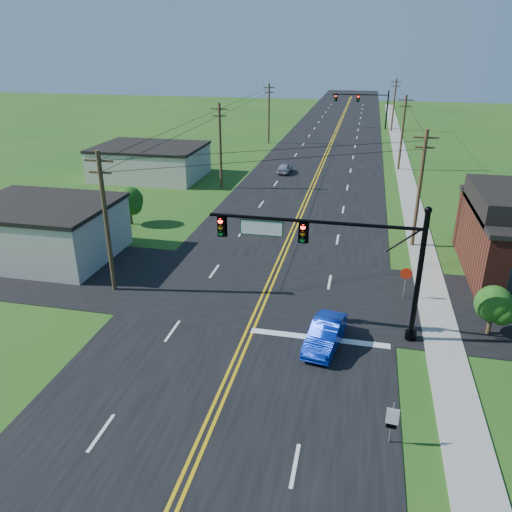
% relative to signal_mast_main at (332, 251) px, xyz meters
% --- Properties ---
extents(ground, '(260.00, 260.00, 0.00)m').
position_rel_signal_mast_main_xyz_m(ground, '(-4.34, -8.00, -4.75)').
color(ground, '#194D16').
rests_on(ground, ground).
extents(road_main, '(16.00, 220.00, 0.04)m').
position_rel_signal_mast_main_xyz_m(road_main, '(-4.34, 42.00, -4.73)').
color(road_main, black).
rests_on(road_main, ground).
extents(road_cross, '(70.00, 10.00, 0.04)m').
position_rel_signal_mast_main_xyz_m(road_cross, '(-4.34, 4.00, -4.73)').
color(road_cross, black).
rests_on(road_cross, ground).
extents(sidewalk, '(2.00, 160.00, 0.08)m').
position_rel_signal_mast_main_xyz_m(sidewalk, '(6.16, 32.00, -4.71)').
color(sidewalk, gray).
rests_on(sidewalk, ground).
extents(signal_mast_main, '(11.30, 0.60, 7.48)m').
position_rel_signal_mast_main_xyz_m(signal_mast_main, '(0.00, 0.00, 0.00)').
color(signal_mast_main, black).
rests_on(signal_mast_main, ground).
extents(signal_mast_far, '(10.98, 0.60, 7.48)m').
position_rel_signal_mast_main_xyz_m(signal_mast_far, '(0.10, 72.00, -0.20)').
color(signal_mast_far, black).
rests_on(signal_mast_far, ground).
extents(cream_bldg_near, '(10.20, 8.20, 4.10)m').
position_rel_signal_mast_main_xyz_m(cream_bldg_near, '(-21.34, 6.00, -2.69)').
color(cream_bldg_near, silver).
rests_on(cream_bldg_near, ground).
extents(cream_bldg_far, '(12.20, 9.20, 3.70)m').
position_rel_signal_mast_main_xyz_m(cream_bldg_far, '(-23.34, 30.00, -2.89)').
color(cream_bldg_far, silver).
rests_on(cream_bldg_far, ground).
extents(utility_pole_left_a, '(1.80, 0.28, 9.00)m').
position_rel_signal_mast_main_xyz_m(utility_pole_left_a, '(-13.84, 2.00, -0.03)').
color(utility_pole_left_a, '#3B2B1A').
rests_on(utility_pole_left_a, ground).
extents(utility_pole_left_b, '(1.80, 0.28, 9.00)m').
position_rel_signal_mast_main_xyz_m(utility_pole_left_b, '(-13.84, 27.00, -0.03)').
color(utility_pole_left_b, '#3B2B1A').
rests_on(utility_pole_left_b, ground).
extents(utility_pole_left_c, '(1.80, 0.28, 9.00)m').
position_rel_signal_mast_main_xyz_m(utility_pole_left_c, '(-13.84, 54.00, -0.03)').
color(utility_pole_left_c, '#3B2B1A').
rests_on(utility_pole_left_c, ground).
extents(utility_pole_right_a, '(1.80, 0.28, 9.00)m').
position_rel_signal_mast_main_xyz_m(utility_pole_right_a, '(5.46, 14.00, -0.03)').
color(utility_pole_right_a, '#3B2B1A').
rests_on(utility_pole_right_a, ground).
extents(utility_pole_right_b, '(1.80, 0.28, 9.00)m').
position_rel_signal_mast_main_xyz_m(utility_pole_right_b, '(5.46, 40.00, -0.03)').
color(utility_pole_right_b, '#3B2B1A').
rests_on(utility_pole_right_b, ground).
extents(utility_pole_right_c, '(1.80, 0.28, 9.00)m').
position_rel_signal_mast_main_xyz_m(utility_pole_right_c, '(5.46, 70.00, -0.03)').
color(utility_pole_right_c, '#3B2B1A').
rests_on(utility_pole_right_c, ground).
extents(tree_right_back, '(3.00, 3.00, 4.10)m').
position_rel_signal_mast_main_xyz_m(tree_right_back, '(11.66, 18.00, -2.15)').
color(tree_right_back, '#3B2B1A').
rests_on(tree_right_back, ground).
extents(shrub_corner, '(2.00, 2.00, 2.86)m').
position_rel_signal_mast_main_xyz_m(shrub_corner, '(8.66, 1.50, -2.90)').
color(shrub_corner, '#3B2B1A').
rests_on(shrub_corner, ground).
extents(tree_left, '(2.40, 2.40, 3.37)m').
position_rel_signal_mast_main_xyz_m(tree_left, '(-18.34, 14.00, -2.59)').
color(tree_left, '#3B2B1A').
rests_on(tree_left, ground).
extents(blue_car, '(2.13, 4.38, 1.38)m').
position_rel_signal_mast_main_xyz_m(blue_car, '(0.01, -1.62, -4.06)').
color(blue_car, '#0726A9').
rests_on(blue_car, ground).
extents(distant_car, '(1.60, 3.53, 1.18)m').
position_rel_signal_mast_main_xyz_m(distant_car, '(-8.15, 35.17, -4.16)').
color(distant_car, '#B2B2B7').
rests_on(distant_car, ground).
extents(route_sign, '(0.50, 0.10, 1.99)m').
position_rel_signal_mast_main_xyz_m(route_sign, '(3.16, -8.02, -3.59)').
color(route_sign, slate).
rests_on(route_sign, ground).
extents(stop_sign, '(0.75, 0.11, 2.11)m').
position_rel_signal_mast_main_xyz_m(stop_sign, '(4.33, 4.71, -3.23)').
color(stop_sign, slate).
rests_on(stop_sign, ground).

